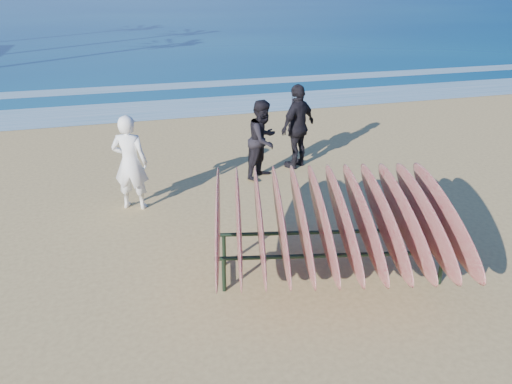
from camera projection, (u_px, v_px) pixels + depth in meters
ground at (271, 275)px, 7.10m from camera, size 120.00×120.00×0.00m
ocean at (122, 13)px, 55.55m from camera, size 160.00×160.00×0.00m
foam_near at (177, 108)px, 15.90m from camera, size 160.00×160.00×0.00m
foam_far at (164, 86)px, 18.99m from camera, size 160.00×160.00×0.00m
surfboard_rack at (332, 219)px, 6.76m from camera, size 3.69×3.35×1.41m
person_white at (130, 163)px, 8.82m from camera, size 0.74×0.62×1.73m
person_dark_a at (263, 140)px, 10.20m from camera, size 1.01×0.99×1.64m
person_dark_b at (298, 126)px, 10.75m from camera, size 1.14×0.97×1.83m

